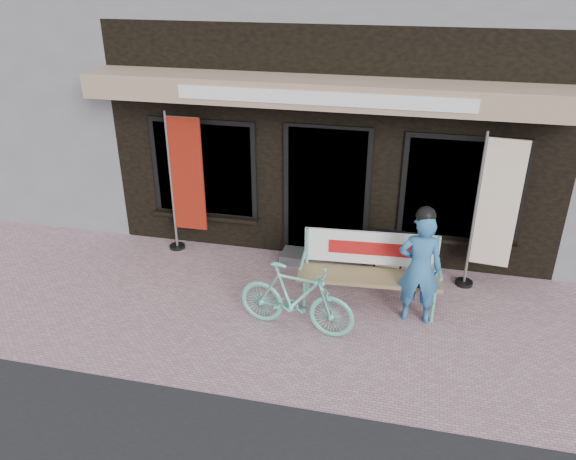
% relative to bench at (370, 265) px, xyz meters
% --- Properties ---
extents(ground, '(70.00, 70.00, 0.00)m').
position_rel_bench_xyz_m(ground, '(-0.83, -0.75, -0.62)').
color(ground, '#B08691').
rests_on(ground, ground).
extents(storefront, '(7.00, 6.77, 6.00)m').
position_rel_bench_xyz_m(storefront, '(-0.83, 4.21, 2.37)').
color(storefront, black).
rests_on(storefront, ground).
extents(bench, '(1.98, 0.64, 1.05)m').
position_rel_bench_xyz_m(bench, '(0.00, 0.00, 0.00)').
color(bench, '#61BEA9').
rests_on(bench, ground).
extents(person, '(0.58, 0.38, 1.66)m').
position_rel_bench_xyz_m(person, '(0.66, -0.25, 0.20)').
color(person, teal).
rests_on(person, ground).
extents(bicycle, '(1.62, 0.67, 0.95)m').
position_rel_bench_xyz_m(bicycle, '(-0.86, -0.82, -0.15)').
color(bicycle, '#61BEA9').
rests_on(bicycle, ground).
extents(nobori_red, '(0.68, 0.26, 2.34)m').
position_rel_bench_xyz_m(nobori_red, '(-3.06, 0.97, 0.59)').
color(nobori_red, gray).
rests_on(nobori_red, ground).
extents(nobori_cream, '(0.70, 0.28, 2.36)m').
position_rel_bench_xyz_m(nobori_cream, '(1.60, 0.80, 0.60)').
color(nobori_cream, gray).
rests_on(nobori_cream, ground).
extents(menu_stand, '(0.42, 0.10, 0.84)m').
position_rel_bench_xyz_m(menu_stand, '(0.22, 0.68, -0.19)').
color(menu_stand, black).
rests_on(menu_stand, ground).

